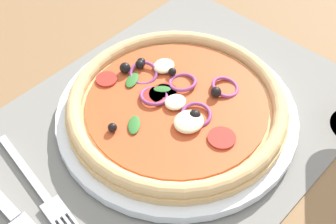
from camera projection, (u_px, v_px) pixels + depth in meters
ground_plane at (164, 136)px, 58.11cm from camera, size 190.00×140.00×2.40cm
placemat at (164, 129)px, 57.07cm from camera, size 49.30×34.89×0.40cm
plate at (174, 112)px, 57.75cm from camera, size 29.25×29.25×1.26cm
pizza at (174, 103)px, 56.50cm from camera, size 26.66×26.66×2.70cm
fork at (44, 194)px, 50.37cm from camera, size 4.10×18.03×0.44cm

